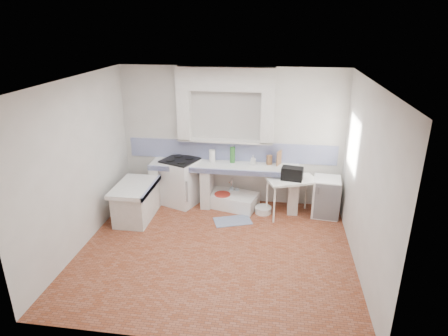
# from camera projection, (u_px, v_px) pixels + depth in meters

# --- Properties ---
(floor) EXTENTS (4.50, 4.50, 0.00)m
(floor) POSITION_uv_depth(u_px,v_px,m) (215.00, 250.00, 6.46)
(floor) COLOR brown
(floor) RESTS_ON ground
(ceiling) EXTENTS (4.50, 4.50, 0.00)m
(ceiling) POSITION_uv_depth(u_px,v_px,m) (214.00, 81.00, 5.46)
(ceiling) COLOR silver
(ceiling) RESTS_ON ground
(wall_back) EXTENTS (4.50, 0.00, 4.50)m
(wall_back) POSITION_uv_depth(u_px,v_px,m) (231.00, 137.00, 7.81)
(wall_back) COLOR silver
(wall_back) RESTS_ON ground
(wall_front) EXTENTS (4.50, 0.00, 4.50)m
(wall_front) POSITION_uv_depth(u_px,v_px,m) (184.00, 241.00, 4.11)
(wall_front) COLOR silver
(wall_front) RESTS_ON ground
(wall_left) EXTENTS (0.00, 4.50, 4.50)m
(wall_left) POSITION_uv_depth(u_px,v_px,m) (79.00, 165.00, 6.26)
(wall_left) COLOR silver
(wall_left) RESTS_ON ground
(wall_right) EXTENTS (0.00, 4.50, 4.50)m
(wall_right) POSITION_uv_depth(u_px,v_px,m) (365.00, 181.00, 5.66)
(wall_right) COLOR silver
(wall_right) RESTS_ON ground
(alcove_mass) EXTENTS (1.90, 0.25, 0.45)m
(alcove_mass) POSITION_uv_depth(u_px,v_px,m) (225.00, 79.00, 7.29)
(alcove_mass) COLOR silver
(alcove_mass) RESTS_ON ground
(window_frame) EXTENTS (0.35, 0.86, 1.06)m
(window_frame) POSITION_uv_depth(u_px,v_px,m) (364.00, 144.00, 6.68)
(window_frame) COLOR #321F10
(window_frame) RESTS_ON ground
(lace_valance) EXTENTS (0.01, 0.84, 0.24)m
(lace_valance) POSITION_uv_depth(u_px,v_px,m) (358.00, 123.00, 6.56)
(lace_valance) COLOR white
(lace_valance) RESTS_ON ground
(counter_slab) EXTENTS (3.00, 0.60, 0.08)m
(counter_slab) POSITION_uv_depth(u_px,v_px,m) (224.00, 167.00, 7.74)
(counter_slab) COLOR white
(counter_slab) RESTS_ON ground
(counter_lip) EXTENTS (3.00, 0.04, 0.10)m
(counter_lip) POSITION_uv_depth(u_px,v_px,m) (222.00, 172.00, 7.48)
(counter_lip) COLOR navy
(counter_lip) RESTS_ON ground
(counter_pier_left) EXTENTS (0.20, 0.55, 0.82)m
(counter_pier_left) POSITION_uv_depth(u_px,v_px,m) (158.00, 183.00, 8.09)
(counter_pier_left) COLOR silver
(counter_pier_left) RESTS_ON ground
(counter_pier_mid) EXTENTS (0.20, 0.55, 0.82)m
(counter_pier_mid) POSITION_uv_depth(u_px,v_px,m) (207.00, 186.00, 7.95)
(counter_pier_mid) COLOR silver
(counter_pier_mid) RESTS_ON ground
(counter_pier_right) EXTENTS (0.20, 0.55, 0.82)m
(counter_pier_right) POSITION_uv_depth(u_px,v_px,m) (293.00, 191.00, 7.71)
(counter_pier_right) COLOR silver
(counter_pier_right) RESTS_ON ground
(peninsula_top) EXTENTS (0.70, 1.10, 0.08)m
(peninsula_top) POSITION_uv_depth(u_px,v_px,m) (135.00, 187.00, 7.29)
(peninsula_top) COLOR white
(peninsula_top) RESTS_ON ground
(peninsula_base) EXTENTS (0.60, 1.00, 0.62)m
(peninsula_base) POSITION_uv_depth(u_px,v_px,m) (136.00, 204.00, 7.41)
(peninsula_base) COLOR silver
(peninsula_base) RESTS_ON ground
(peninsula_lip) EXTENTS (0.04, 1.10, 0.10)m
(peninsula_lip) POSITION_uv_depth(u_px,v_px,m) (151.00, 188.00, 7.24)
(peninsula_lip) COLOR navy
(peninsula_lip) RESTS_ON ground
(backsplash) EXTENTS (4.27, 0.03, 0.40)m
(backsplash) POSITION_uv_depth(u_px,v_px,m) (231.00, 151.00, 7.91)
(backsplash) COLOR navy
(backsplash) RESTS_ON ground
(stove) EXTENTS (0.86, 0.84, 0.94)m
(stove) POSITION_uv_depth(u_px,v_px,m) (181.00, 182.00, 7.99)
(stove) COLOR white
(stove) RESTS_ON ground
(sink) EXTENTS (1.20, 0.85, 0.26)m
(sink) POSITION_uv_depth(u_px,v_px,m) (230.00, 200.00, 7.96)
(sink) COLOR white
(sink) RESTS_ON ground
(side_table) EXTENTS (1.05, 0.81, 0.04)m
(side_table) POSITION_uv_depth(u_px,v_px,m) (291.00, 197.00, 7.49)
(side_table) COLOR white
(side_table) RESTS_ON ground
(fridge) EXTENTS (0.55, 0.55, 0.78)m
(fridge) POSITION_uv_depth(u_px,v_px,m) (326.00, 197.00, 7.51)
(fridge) COLOR white
(fridge) RESTS_ON ground
(bucket_red) EXTENTS (0.42, 0.42, 0.31)m
(bucket_red) POSITION_uv_depth(u_px,v_px,m) (222.00, 201.00, 7.89)
(bucket_red) COLOR #AC291E
(bucket_red) RESTS_ON ground
(bucket_orange) EXTENTS (0.35, 0.35, 0.29)m
(bucket_orange) POSITION_uv_depth(u_px,v_px,m) (233.00, 201.00, 7.88)
(bucket_orange) COLOR #D35E30
(bucket_orange) RESTS_ON ground
(bucket_blue) EXTENTS (0.39, 0.39, 0.29)m
(bucket_blue) POSITION_uv_depth(u_px,v_px,m) (249.00, 200.00, 7.93)
(bucket_blue) COLOR blue
(bucket_blue) RESTS_ON ground
(basin_white) EXTENTS (0.38, 0.38, 0.13)m
(basin_white) POSITION_uv_depth(u_px,v_px,m) (263.00, 210.00, 7.70)
(basin_white) COLOR white
(basin_white) RESTS_ON ground
(water_bottle_a) EXTENTS (0.10, 0.10, 0.34)m
(water_bottle_a) POSITION_uv_depth(u_px,v_px,m) (232.00, 195.00, 8.10)
(water_bottle_a) COLOR silver
(water_bottle_a) RESTS_ON ground
(water_bottle_b) EXTENTS (0.11, 0.11, 0.33)m
(water_bottle_b) POSITION_uv_depth(u_px,v_px,m) (237.00, 196.00, 8.09)
(water_bottle_b) COLOR silver
(water_bottle_b) RESTS_ON ground
(black_bag) EXTENTS (0.43, 0.29, 0.25)m
(black_bag) POSITION_uv_depth(u_px,v_px,m) (292.00, 174.00, 7.29)
(black_bag) COLOR black
(black_bag) RESTS_ON side_table
(green_bottle_a) EXTENTS (0.09, 0.09, 0.33)m
(green_bottle_a) POSITION_uv_depth(u_px,v_px,m) (232.00, 155.00, 7.79)
(green_bottle_a) COLOR #327A2F
(green_bottle_a) RESTS_ON counter_slab
(green_bottle_b) EXTENTS (0.08, 0.08, 0.33)m
(green_bottle_b) POSITION_uv_depth(u_px,v_px,m) (233.00, 155.00, 7.78)
(green_bottle_b) COLOR #327A2F
(green_bottle_b) RESTS_ON counter_slab
(knife_block) EXTENTS (0.12, 0.11, 0.19)m
(knife_block) POSITION_uv_depth(u_px,v_px,m) (269.00, 160.00, 7.71)
(knife_block) COLOR #94643B
(knife_block) RESTS_ON counter_slab
(cutting_board) EXTENTS (0.10, 0.21, 0.29)m
(cutting_board) POSITION_uv_depth(u_px,v_px,m) (279.00, 158.00, 7.67)
(cutting_board) COLOR #94643B
(cutting_board) RESTS_ON counter_slab
(paper_towel) EXTENTS (0.15, 0.15, 0.25)m
(paper_towel) POSITION_uv_depth(u_px,v_px,m) (212.00, 156.00, 7.86)
(paper_towel) COLOR white
(paper_towel) RESTS_ON counter_slab
(soap_bottle) EXTENTS (0.11, 0.11, 0.20)m
(soap_bottle) POSITION_uv_depth(u_px,v_px,m) (253.00, 160.00, 7.70)
(soap_bottle) COLOR white
(soap_bottle) RESTS_ON counter_slab
(rug) EXTENTS (0.80, 0.62, 0.01)m
(rug) POSITION_uv_depth(u_px,v_px,m) (233.00, 221.00, 7.40)
(rug) COLOR #394E7E
(rug) RESTS_ON ground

